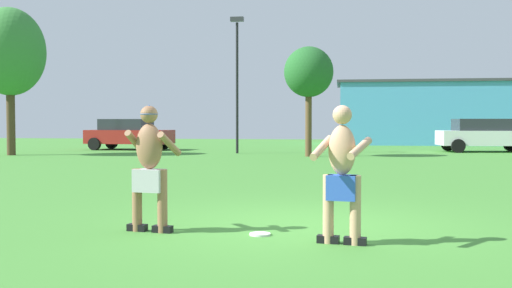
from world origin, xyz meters
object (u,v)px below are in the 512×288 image
at_px(car_red_near_post, 129,134).
at_px(tree_right_field, 309,73).
at_px(frisbee, 260,234).
at_px(car_white_mid_lot, 484,135).
at_px(lamp_post, 237,71).
at_px(tree_behind_players, 10,52).
at_px(player_with_cap, 150,163).
at_px(player_in_blue, 342,172).

relative_size(car_red_near_post, tree_right_field, 0.98).
bearing_deg(frisbee, tree_right_field, 91.11).
xyz_separation_m(car_white_mid_lot, tree_right_field, (-8.10, -4.88, 2.63)).
bearing_deg(lamp_post, car_red_near_post, 157.66).
relative_size(car_white_mid_lot, tree_behind_players, 0.70).
relative_size(frisbee, tree_right_field, 0.06).
distance_m(player_with_cap, car_white_mid_lot, 23.72).
xyz_separation_m(player_with_cap, tree_right_field, (1.13, 16.97, 2.55)).
bearing_deg(frisbee, player_in_blue, -21.25).
bearing_deg(tree_behind_players, lamp_post, 17.21).
distance_m(lamp_post, tree_behind_players, 9.84).
xyz_separation_m(car_red_near_post, tree_behind_players, (-3.26, -5.42, 3.59)).
bearing_deg(player_with_cap, player_in_blue, -9.69).
bearing_deg(player_with_cap, car_red_near_post, 111.25).
bearing_deg(tree_behind_players, car_white_mid_lot, 15.53).
bearing_deg(lamp_post, tree_right_field, -30.69).
relative_size(player_with_cap, car_white_mid_lot, 0.37).
xyz_separation_m(player_with_cap, player_in_blue, (2.48, -0.42, -0.05)).
relative_size(car_red_near_post, tree_behind_players, 0.70).
xyz_separation_m(player_in_blue, lamp_post, (-4.71, 19.39, 2.91)).
bearing_deg(car_red_near_post, lamp_post, -22.34).
distance_m(lamp_post, tree_right_field, 3.92).
relative_size(player_with_cap, lamp_post, 0.27).
relative_size(player_with_cap, player_in_blue, 1.02).
bearing_deg(car_red_near_post, car_white_mid_lot, 1.21).
distance_m(frisbee, tree_behind_players, 21.19).
height_order(player_in_blue, car_red_near_post, player_in_blue).
xyz_separation_m(car_red_near_post, lamp_post, (6.12, -2.51, 2.93)).
relative_size(player_with_cap, car_red_near_post, 0.37).
relative_size(lamp_post, tree_right_field, 1.36).
bearing_deg(car_white_mid_lot, lamp_post, -165.86).
distance_m(player_with_cap, lamp_post, 19.31).
bearing_deg(frisbee, lamp_post, 100.99).
bearing_deg(lamp_post, car_white_mid_lot, 14.14).
relative_size(player_in_blue, lamp_post, 0.26).
bearing_deg(player_with_cap, lamp_post, 96.72).
bearing_deg(player_in_blue, player_with_cap, 170.31).
height_order(frisbee, car_white_mid_lot, car_white_mid_lot).
relative_size(player_in_blue, car_red_near_post, 0.37).
distance_m(player_in_blue, tree_right_field, 17.64).
distance_m(player_in_blue, lamp_post, 20.17).
distance_m(frisbee, car_white_mid_lot, 23.23).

